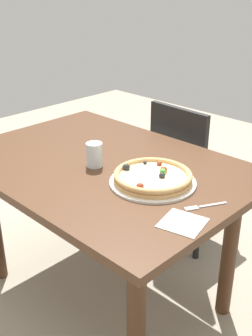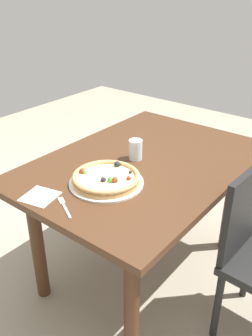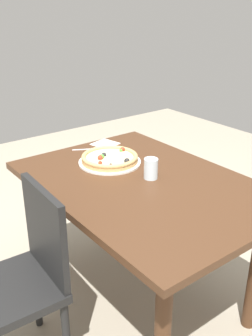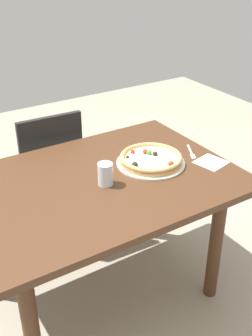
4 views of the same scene
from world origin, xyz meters
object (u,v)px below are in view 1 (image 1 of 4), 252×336
fork (202,207)px  napkin (183,223)px  drinking_glass (94,155)px  dining_table (103,183)px  pizza (152,177)px  plate (152,182)px  chair_near (189,170)px

fork → napkin: fork is taller
drinking_glass → dining_table: bearing=-83.3°
pizza → napkin: 0.31m
plate → napkin: size_ratio=2.49×
plate → pizza: 0.03m
pizza → drinking_glass: size_ratio=2.95×
plate → pizza: size_ratio=1.11×
pizza → fork: (-0.25, 0.02, -0.03)m
pizza → napkin: pizza is taller
dining_table → napkin: 0.60m
napkin → plate: bearing=-29.5°
napkin → drinking_glass: bearing=-10.4°
plate → napkin: plate is taller
fork → drinking_glass: bearing=-58.4°
chair_near → plate: 0.79m
drinking_glass → napkin: bearing=169.6°
fork → pizza: bearing=-65.4°
chair_near → plate: size_ratio=2.49×
plate → fork: bearing=176.4°
chair_near → plate: (-0.30, 0.68, 0.27)m
plate → pizza: pizza is taller
plate → napkin: bearing=150.5°
dining_table → napkin: bearing=164.9°
chair_near → pizza: size_ratio=2.75×
dining_table → pizza: bearing=179.7°
dining_table → napkin: size_ratio=9.38×
chair_near → plate: bearing=-63.4°
pizza → drinking_glass: drinking_glass is taller
napkin → chair_near: bearing=-55.5°
fork → drinking_glass: size_ratio=1.43×
pizza → fork: size_ratio=2.06×
dining_table → napkin: (-0.57, 0.15, 0.11)m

